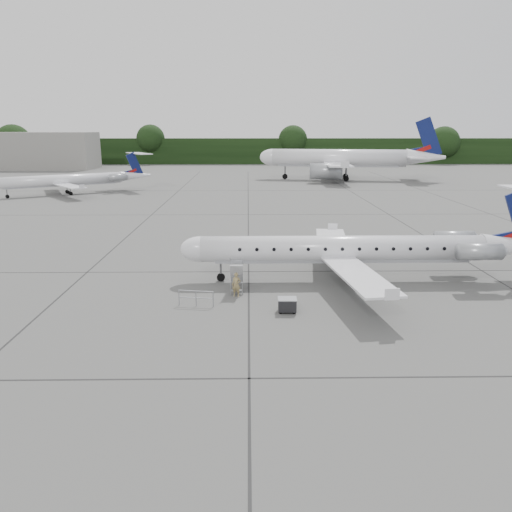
{
  "coord_description": "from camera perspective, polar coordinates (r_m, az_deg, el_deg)",
  "views": [
    {
      "loc": [
        -7.0,
        -32.38,
        10.81
      ],
      "look_at": [
        -6.47,
        1.01,
        2.3
      ],
      "focal_mm": 35.0,
      "sensor_mm": 36.0,
      "label": 1
    }
  ],
  "objects": [
    {
      "name": "bg_regional_left",
      "position": [
        91.21,
        -21.35,
        8.65
      ],
      "size": [
        31.57,
        29.21,
        6.74
      ],
      "primitive_type": null,
      "rotation": [
        0.0,
        0.0,
        0.55
      ],
      "color": "silver",
      "rests_on": "ground"
    },
    {
      "name": "passenger",
      "position": [
        33.1,
        -2.26,
        -3.29
      ],
      "size": [
        0.67,
        0.53,
        1.63
      ],
      "primitive_type": "imported",
      "rotation": [
        0.0,
        0.0,
        -0.25
      ],
      "color": "olive",
      "rests_on": "ground"
    },
    {
      "name": "baggage_cart",
      "position": [
        30.45,
        3.59,
        -5.58
      ],
      "size": [
        1.11,
        0.91,
        0.94
      ],
      "primitive_type": null,
      "rotation": [
        0.0,
        0.0,
        -0.03
      ],
      "color": "black",
      "rests_on": "ground"
    },
    {
      "name": "terminal_building",
      "position": [
        155.8,
        -25.24,
        10.83
      ],
      "size": [
        40.0,
        14.0,
        10.0
      ],
      "primitive_type": "cube",
      "color": "slate",
      "rests_on": "ground"
    },
    {
      "name": "treeline",
      "position": [
        162.67,
        1.59,
        11.89
      ],
      "size": [
        260.0,
        4.0,
        8.0
      ],
      "primitive_type": "cube",
      "color": "black",
      "rests_on": "ground"
    },
    {
      "name": "main_regional_jet",
      "position": [
        36.43,
        9.84,
        2.27
      ],
      "size": [
        26.21,
        18.91,
        6.7
      ],
      "primitive_type": null,
      "rotation": [
        0.0,
        0.0,
        0.0
      ],
      "color": "silver",
      "rests_on": "ground"
    },
    {
      "name": "ground",
      "position": [
        34.85,
        10.75,
        -4.04
      ],
      "size": [
        320.0,
        320.0,
        0.0
      ],
      "primitive_type": "plane",
      "color": "#5A5A58",
      "rests_on": "ground"
    },
    {
      "name": "bg_narrowbody",
      "position": [
        111.83,
        9.41,
        11.94
      ],
      "size": [
        40.59,
        32.2,
        13.17
      ],
      "primitive_type": null,
      "rotation": [
        0.0,
        0.0,
        -0.17
      ],
      "color": "silver",
      "rests_on": "ground"
    },
    {
      "name": "safety_railing",
      "position": [
        31.6,
        -6.87,
        -4.85
      ],
      "size": [
        2.19,
        0.42,
        1.0
      ],
      "primitive_type": null,
      "rotation": [
        0.0,
        0.0,
        -0.16
      ],
      "color": "gray",
      "rests_on": "ground"
    },
    {
      "name": "airstair",
      "position": [
        34.28,
        -2.22,
        -2.26
      ],
      "size": [
        0.86,
        2.3,
        2.1
      ],
      "primitive_type": null,
      "rotation": [
        0.0,
        0.0,
        0.0
      ],
      "color": "silver",
      "rests_on": "ground"
    }
  ]
}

